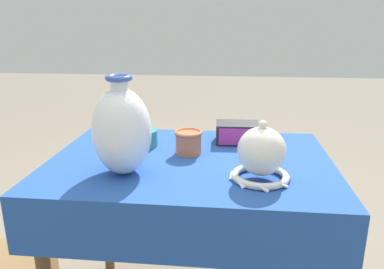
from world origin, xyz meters
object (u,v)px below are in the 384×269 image
object	(u,v)px
vase_tall_bulbous	(122,131)
cup_wide_terracotta	(188,141)
pot_squat_teal	(143,138)
mosaic_tile_box	(237,133)
vase_dome_bell	(261,156)

from	to	relation	value
vase_tall_bulbous	cup_wide_terracotta	distance (m)	0.29
cup_wide_terracotta	pot_squat_teal	distance (m)	0.20
cup_wide_terracotta	mosaic_tile_box	bearing A→B (deg)	41.20
cup_wide_terracotta	pot_squat_teal	bearing A→B (deg)	159.77
vase_dome_bell	mosaic_tile_box	xyz separation A→B (m)	(-0.07, 0.36, -0.04)
vase_dome_bell	pot_squat_teal	size ratio (longest dim) A/B	1.72
cup_wide_terracotta	pot_squat_teal	xyz separation A→B (m)	(-0.18, 0.07, -0.01)
mosaic_tile_box	pot_squat_teal	xyz separation A→B (m)	(-0.36, -0.09, -0.01)
vase_dome_bell	mosaic_tile_box	distance (m)	0.37
vase_tall_bulbous	cup_wide_terracotta	xyz separation A→B (m)	(0.18, 0.20, -0.09)
vase_dome_bell	mosaic_tile_box	world-z (taller)	vase_dome_bell
vase_dome_bell	mosaic_tile_box	size ratio (longest dim) A/B	1.12
mosaic_tile_box	cup_wide_terracotta	world-z (taller)	cup_wide_terracotta
vase_dome_bell	cup_wide_terracotta	distance (m)	0.32
vase_tall_bulbous	mosaic_tile_box	size ratio (longest dim) A/B	1.84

